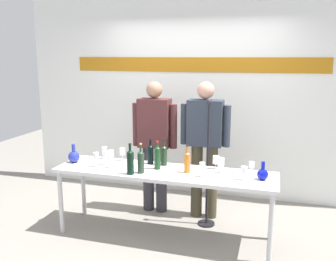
{
  "coord_description": "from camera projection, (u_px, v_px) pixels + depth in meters",
  "views": [
    {
      "loc": [
        1.12,
        -3.62,
        1.99
      ],
      "look_at": [
        0.0,
        0.15,
        1.18
      ],
      "focal_mm": 39.21,
      "sensor_mm": 36.0,
      "label": 1
    }
  ],
  "objects": [
    {
      "name": "ground_plane",
      "position": [
        164.0,
        236.0,
        4.12
      ],
      "size": [
        10.0,
        10.0,
        0.0
      ],
      "primitive_type": "plane",
      "color": "gray"
    },
    {
      "name": "back_wall",
      "position": [
        195.0,
        90.0,
        5.19
      ],
      "size": [
        5.07,
        0.11,
        3.0
      ],
      "color": "white",
      "rests_on": "ground"
    },
    {
      "name": "display_table",
      "position": [
        164.0,
        176.0,
        3.98
      ],
      "size": [
        2.4,
        0.6,
        0.76
      ],
      "color": "silver",
      "rests_on": "ground"
    },
    {
      "name": "decanter_blue_left",
      "position": [
        74.0,
        156.0,
        4.25
      ],
      "size": [
        0.13,
        0.13,
        0.22
      ],
      "color": "#232F98",
      "rests_on": "display_table"
    },
    {
      "name": "decanter_blue_right",
      "position": [
        263.0,
        174.0,
        3.66
      ],
      "size": [
        0.11,
        0.11,
        0.19
      ],
      "color": "#0C15B0",
      "rests_on": "display_table"
    },
    {
      "name": "presenter_left",
      "position": [
        155.0,
        139.0,
        4.61
      ],
      "size": [
        0.58,
        0.22,
        1.67
      ],
      "color": "#313035",
      "rests_on": "ground"
    },
    {
      "name": "presenter_right",
      "position": [
        205.0,
        141.0,
        4.43
      ],
      "size": [
        0.61,
        0.22,
        1.69
      ],
      "color": "#403A28",
      "rests_on": "ground"
    },
    {
      "name": "wine_bottle_0",
      "position": [
        150.0,
        153.0,
        4.19
      ],
      "size": [
        0.07,
        0.07,
        0.3
      ],
      "color": "black",
      "rests_on": "display_table"
    },
    {
      "name": "wine_bottle_1",
      "position": [
        187.0,
        161.0,
        3.88
      ],
      "size": [
        0.07,
        0.07,
        0.3
      ],
      "color": "#CA6C1E",
      "rests_on": "display_table"
    },
    {
      "name": "wine_bottle_2",
      "position": [
        157.0,
        157.0,
        4.0
      ],
      "size": [
        0.07,
        0.07,
        0.32
      ],
      "color": "#183C1C",
      "rests_on": "display_table"
    },
    {
      "name": "wine_bottle_3",
      "position": [
        164.0,
        155.0,
        4.14
      ],
      "size": [
        0.07,
        0.07,
        0.3
      ],
      "color": "#1C321D",
      "rests_on": "display_table"
    },
    {
      "name": "wine_bottle_4",
      "position": [
        130.0,
        161.0,
        3.82
      ],
      "size": [
        0.07,
        0.07,
        0.33
      ],
      "color": "black",
      "rests_on": "display_table"
    },
    {
      "name": "wine_bottle_5",
      "position": [
        141.0,
        161.0,
        3.86
      ],
      "size": [
        0.07,
        0.07,
        0.32
      ],
      "color": "#223626",
      "rests_on": "display_table"
    },
    {
      "name": "wine_glass_left_0",
      "position": [
        96.0,
        157.0,
        4.09
      ],
      "size": [
        0.06,
        0.06,
        0.16
      ],
      "color": "white",
      "rests_on": "display_table"
    },
    {
      "name": "wine_glass_left_1",
      "position": [
        110.0,
        159.0,
        4.06
      ],
      "size": [
        0.06,
        0.06,
        0.13
      ],
      "color": "white",
      "rests_on": "display_table"
    },
    {
      "name": "wine_glass_left_2",
      "position": [
        104.0,
        151.0,
        4.4
      ],
      "size": [
        0.07,
        0.07,
        0.15
      ],
      "color": "white",
      "rests_on": "display_table"
    },
    {
      "name": "wine_glass_left_3",
      "position": [
        122.0,
        152.0,
        4.33
      ],
      "size": [
        0.07,
        0.07,
        0.15
      ],
      "color": "white",
      "rests_on": "display_table"
    },
    {
      "name": "wine_glass_left_4",
      "position": [
        106.0,
        155.0,
        4.16
      ],
      "size": [
        0.06,
        0.06,
        0.16
      ],
      "color": "white",
      "rests_on": "display_table"
    },
    {
      "name": "wine_glass_left_5",
      "position": [
        111.0,
        154.0,
        4.27
      ],
      "size": [
        0.06,
        0.06,
        0.14
      ],
      "color": "white",
      "rests_on": "display_table"
    },
    {
      "name": "wine_glass_right_0",
      "position": [
        252.0,
        165.0,
        3.86
      ],
      "size": [
        0.06,
        0.06,
        0.13
      ],
      "color": "white",
      "rests_on": "display_table"
    },
    {
      "name": "wine_glass_right_1",
      "position": [
        221.0,
        162.0,
        3.88
      ],
      "size": [
        0.07,
        0.07,
        0.16
      ],
      "color": "white",
      "rests_on": "display_table"
    },
    {
      "name": "wine_glass_right_2",
      "position": [
        202.0,
        167.0,
        3.76
      ],
      "size": [
        0.06,
        0.06,
        0.15
      ],
      "color": "white",
      "rests_on": "display_table"
    },
    {
      "name": "wine_glass_right_3",
      "position": [
        244.0,
        170.0,
        3.65
      ],
      "size": [
        0.06,
        0.06,
        0.14
      ],
      "color": "white",
      "rests_on": "display_table"
    },
    {
      "name": "wine_glass_right_4",
      "position": [
        216.0,
        160.0,
        4.01
      ],
      "size": [
        0.07,
        0.07,
        0.15
      ],
      "color": "white",
      "rests_on": "display_table"
    },
    {
      "name": "microphone_stand",
      "position": [
        207.0,
        184.0,
        4.29
      ],
      "size": [
        0.2,
        0.2,
        1.51
      ],
      "color": "black",
      "rests_on": "ground"
    }
  ]
}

